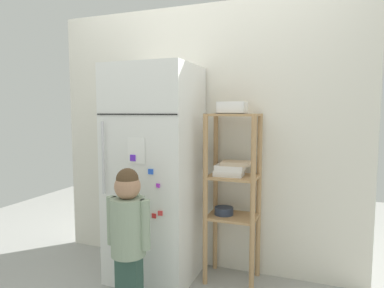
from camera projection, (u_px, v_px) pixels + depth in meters
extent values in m
plane|color=#999993|center=(186.00, 281.00, 2.51)|extent=(6.00, 6.00, 0.00)
cube|color=silver|center=(201.00, 138.00, 2.71)|extent=(2.56, 0.03, 2.11)
cube|color=white|center=(155.00, 173.00, 2.54)|extent=(0.62, 0.56, 1.61)
cube|color=black|center=(135.00, 114.00, 2.23)|extent=(0.61, 0.01, 0.01)
cylinder|color=silver|center=(103.00, 158.00, 2.32)|extent=(0.02, 0.02, 0.51)
cube|color=white|center=(136.00, 150.00, 2.25)|extent=(0.13, 0.01, 0.18)
cube|color=blue|center=(151.00, 172.00, 2.22)|extent=(0.04, 0.01, 0.04)
cube|color=red|center=(160.00, 213.00, 2.23)|extent=(0.03, 0.02, 0.03)
cube|color=#5E28D1|center=(133.00, 158.00, 2.26)|extent=(0.04, 0.01, 0.04)
cube|color=blue|center=(137.00, 225.00, 2.30)|extent=(0.04, 0.01, 0.04)
cube|color=red|center=(154.00, 216.00, 2.25)|extent=(0.03, 0.01, 0.03)
cube|color=#AE2FCE|center=(158.00, 186.00, 2.21)|extent=(0.03, 0.02, 0.03)
cube|color=#315045|center=(129.00, 284.00, 2.10)|extent=(0.15, 0.10, 0.38)
cylinder|color=gray|center=(128.00, 227.00, 2.07)|extent=(0.22, 0.22, 0.36)
sphere|color=gray|center=(133.00, 197.00, 2.11)|extent=(0.10, 0.10, 0.10)
sphere|color=#A87A5B|center=(127.00, 186.00, 2.04)|extent=(0.16, 0.16, 0.16)
sphere|color=#4C3823|center=(127.00, 179.00, 2.04)|extent=(0.14, 0.14, 0.14)
cylinder|color=gray|center=(112.00, 220.00, 2.11)|extent=(0.06, 0.06, 0.31)
cylinder|color=gray|center=(145.00, 225.00, 2.02)|extent=(0.06, 0.06, 0.31)
cylinder|color=tan|center=(205.00, 201.00, 2.42)|extent=(0.04, 0.04, 1.26)
cylinder|color=tan|center=(253.00, 205.00, 2.30)|extent=(0.04, 0.04, 1.26)
cylinder|color=tan|center=(215.00, 193.00, 2.66)|extent=(0.04, 0.04, 1.26)
cylinder|color=tan|center=(259.00, 196.00, 2.54)|extent=(0.04, 0.04, 1.26)
cube|color=tan|center=(234.00, 115.00, 2.42)|extent=(0.36, 0.28, 0.02)
cube|color=tan|center=(233.00, 177.00, 2.46)|extent=(0.36, 0.28, 0.02)
cube|color=tan|center=(232.00, 217.00, 2.49)|extent=(0.36, 0.28, 0.02)
cube|color=white|center=(229.00, 173.00, 2.46)|extent=(0.22, 0.17, 0.04)
cube|color=white|center=(230.00, 167.00, 2.46)|extent=(0.21, 0.17, 0.04)
cube|color=#C6AD8E|center=(236.00, 163.00, 2.45)|extent=(0.22, 0.18, 0.03)
cylinder|color=#2D384C|center=(224.00, 211.00, 2.51)|extent=(0.14, 0.14, 0.06)
cube|color=white|center=(232.00, 113.00, 2.41)|extent=(0.20, 0.15, 0.01)
cube|color=white|center=(230.00, 108.00, 2.34)|extent=(0.20, 0.01, 0.09)
cube|color=white|center=(235.00, 108.00, 2.47)|extent=(0.20, 0.01, 0.09)
cube|color=white|center=(219.00, 108.00, 2.44)|extent=(0.01, 0.15, 0.09)
cube|color=white|center=(246.00, 108.00, 2.37)|extent=(0.01, 0.15, 0.09)
sphere|color=#AC3D1D|center=(236.00, 107.00, 2.40)|extent=(0.08, 0.08, 0.08)
sphere|color=orange|center=(228.00, 108.00, 2.40)|extent=(0.07, 0.07, 0.07)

